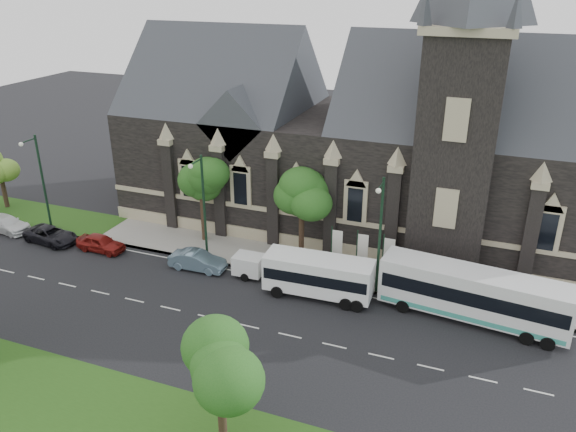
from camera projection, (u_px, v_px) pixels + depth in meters
The scene contains 20 objects.
ground at pixel (208, 317), 38.76m from camera, with size 160.00×160.00×0.00m, color black.
sidewalk at pixel (263, 256), 46.86m from camera, with size 80.00×5.00×0.15m, color gray.
museum at pixel (356, 139), 49.89m from camera, with size 40.00×17.70×29.90m.
tree_park_east at pixel (224, 364), 26.91m from camera, with size 3.40×3.40×6.28m.
tree_walk_right at pixel (305, 191), 44.55m from camera, with size 4.08×4.08×7.80m.
tree_walk_left at pixel (204, 179), 47.54m from camera, with size 3.91×3.91×7.64m.
tree_walk_far at pixel (1, 164), 54.76m from camera, with size 3.40×3.40×6.28m.
street_lamp_near at pixel (380, 231), 39.51m from camera, with size 0.36×1.88×9.00m.
street_lamp_mid at pixel (203, 204), 44.10m from camera, with size 0.36×1.88×9.00m.
street_lamp_far at pixel (41, 179), 49.36m from camera, with size 0.36×1.88×9.00m.
banner_flag_left at pixel (335, 246), 43.45m from camera, with size 0.90×0.10×4.00m.
banner_flag_center at pixel (360, 250), 42.79m from camera, with size 0.90×0.10×4.00m.
banner_flag_right at pixel (387, 254), 42.13m from camera, with size 0.90×0.10×4.00m.
tour_coach at pixel (474, 294), 37.77m from camera, with size 12.60×3.98×3.62m.
shuttle_bus at pixel (319, 274), 40.66m from camera, with size 7.93×3.02×3.02m.
box_trailer at pixel (249, 265), 43.59m from camera, with size 3.29×1.93×1.75m.
sedan at pixel (198, 261), 44.68m from camera, with size 1.59×4.57×1.51m, color slate.
car_far_red at pixel (101, 243), 47.64m from camera, with size 1.71×4.25×1.45m, color maroon.
car_far_white at pixel (6, 224), 51.28m from camera, with size 2.01×4.94×1.43m, color silver.
car_far_black at pixel (51, 235), 49.16m from camera, with size 2.30×4.99×1.39m, color black.
Camera 1 is at (16.85, -28.63, 21.83)m, focal length 35.31 mm.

